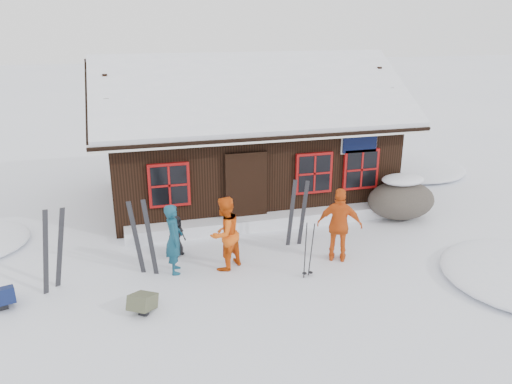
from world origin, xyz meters
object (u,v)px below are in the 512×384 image
at_px(skier_teal, 174,239).
at_px(boulder, 401,199).
at_px(backpack_olive, 143,305).
at_px(ski_poles, 308,251).
at_px(backpack_blue, 4,299).
at_px(ski_pair_left, 53,251).
at_px(skier_orange_right, 340,225).
at_px(skier_crouched, 176,236).
at_px(skier_orange_left, 225,233).

xyz_separation_m(skier_teal, boulder, (6.46, 1.53, -0.22)).
bearing_deg(backpack_olive, ski_poles, 39.34).
bearing_deg(ski_poles, skier_teal, 160.46).
bearing_deg(skier_teal, backpack_olive, 155.10).
relative_size(boulder, backpack_blue, 3.56).
bearing_deg(ski_poles, ski_pair_left, 170.00).
bearing_deg(boulder, skier_teal, -166.64).
bearing_deg(boulder, ski_pair_left, -169.87).
xyz_separation_m(skier_orange_right, ski_pair_left, (-6.15, 0.36, -0.03)).
distance_m(skier_teal, skier_crouched, 0.90).
relative_size(skier_teal, boulder, 0.83).
relative_size(boulder, ski_poles, 1.49).
xyz_separation_m(skier_teal, backpack_olive, (-0.79, -1.46, -0.65)).
xyz_separation_m(skier_crouched, ski_pair_left, (-2.58, -0.89, 0.35)).
relative_size(skier_orange_left, boulder, 0.88).
xyz_separation_m(ski_pair_left, backpack_olive, (1.67, -1.40, -0.70)).
distance_m(skier_teal, backpack_olive, 1.78).
bearing_deg(skier_orange_right, backpack_olive, 40.16).
distance_m(ski_poles, backpack_olive, 3.59).
xyz_separation_m(skier_orange_right, ski_poles, (-0.96, -0.55, -0.27)).
bearing_deg(backpack_olive, skier_crouched, 99.81).
distance_m(boulder, backpack_blue, 10.07).
relative_size(skier_orange_left, skier_orange_right, 0.96).
xyz_separation_m(skier_crouched, backpack_olive, (-0.91, -2.29, -0.35)).
height_order(boulder, backpack_blue, boulder).
xyz_separation_m(skier_teal, skier_crouched, (0.13, 0.83, -0.30)).
xyz_separation_m(skier_teal, skier_orange_left, (1.10, -0.11, 0.05)).
bearing_deg(backpack_olive, boulder, 53.99).
relative_size(skier_teal, skier_orange_right, 0.91).
xyz_separation_m(boulder, backpack_blue, (-9.84, -2.07, -0.42)).
relative_size(ski_pair_left, backpack_olive, 3.37).
height_order(skier_orange_right, backpack_olive, skier_orange_right).
distance_m(skier_orange_left, ski_pair_left, 3.55).
height_order(skier_teal, skier_orange_right, skier_orange_right).
distance_m(skier_orange_right, skier_crouched, 3.81).
distance_m(skier_crouched, backpack_blue, 3.79).
bearing_deg(ski_poles, skier_orange_right, 30.00).
xyz_separation_m(skier_orange_right, boulder, (2.76, 1.95, -0.30)).
distance_m(skier_orange_left, backpack_olive, 2.42).
xyz_separation_m(skier_orange_left, skier_orange_right, (2.60, -0.30, 0.03)).
bearing_deg(skier_orange_left, skier_orange_right, 137.77).
bearing_deg(ski_pair_left, skier_teal, -26.53).
xyz_separation_m(skier_teal, backpack_blue, (-3.38, -0.54, -0.65)).
bearing_deg(skier_orange_left, ski_poles, 116.82).
relative_size(skier_orange_right, ski_poles, 1.36).
bearing_deg(skier_crouched, ski_pair_left, 162.58).
bearing_deg(backpack_blue, skier_teal, -6.25).
bearing_deg(skier_orange_left, backpack_olive, -0.18).
distance_m(skier_crouched, ski_poles, 3.18).
height_order(skier_teal, backpack_blue, skier_teal).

